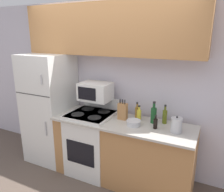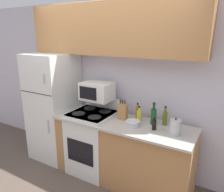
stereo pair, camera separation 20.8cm
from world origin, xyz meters
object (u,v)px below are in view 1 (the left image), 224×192
object	(u,v)px
bottle_wine_green	(154,115)
bottle_cooking_spray	(139,115)
refrigerator	(50,108)
kettle	(176,125)
bottle_vinegar	(137,112)
bowl	(134,123)
knife_block	(123,111)
bottle_olive_oil	(165,116)
stove	(92,141)
microwave	(95,91)
bottle_soy_sauce	(155,123)

from	to	relation	value
bottle_wine_green	bottle_cooking_spray	world-z (taller)	bottle_wine_green
refrigerator	kettle	xyz separation A→B (m)	(2.05, -0.07, 0.12)
bottle_wine_green	bottle_cooking_spray	size ratio (longest dim) A/B	1.36
bottle_wine_green	bottle_vinegar	bearing A→B (deg)	168.76
bowl	bottle_vinegar	world-z (taller)	bottle_vinegar
bottle_wine_green	bottle_vinegar	xyz separation A→B (m)	(-0.25, 0.05, -0.02)
bowl	knife_block	bearing A→B (deg)	148.28
bottle_olive_oil	kettle	size ratio (longest dim) A/B	1.24
bottle_wine_green	refrigerator	bearing A→B (deg)	-176.96
stove	knife_block	world-z (taller)	knife_block
refrigerator	bottle_vinegar	distance (m)	1.48
microwave	bottle_olive_oil	world-z (taller)	microwave
bottle_olive_oil	microwave	bearing A→B (deg)	-176.83
microwave	kettle	distance (m)	1.26
bottle_olive_oil	bottle_soy_sauce	bearing A→B (deg)	-106.31
bottle_vinegar	bottle_soy_sauce	world-z (taller)	bottle_vinegar
refrigerator	bottle_cooking_spray	distance (m)	1.52
microwave	bottle_wine_green	bearing A→B (deg)	0.23
microwave	kettle	bearing A→B (deg)	-7.37
knife_block	bottle_vinegar	distance (m)	0.21
microwave	bottle_soy_sauce	world-z (taller)	microwave
bottle_wine_green	kettle	distance (m)	0.37
stove	knife_block	distance (m)	0.72
bottle_wine_green	bottle_olive_oil	xyz separation A→B (m)	(0.14, 0.05, -0.02)
stove	bowl	xyz separation A→B (m)	(0.68, -0.05, 0.46)
bottle_olive_oil	bottle_vinegar	distance (m)	0.39
bottle_olive_oil	bottle_vinegar	xyz separation A→B (m)	(-0.39, -0.00, -0.01)
microwave	knife_block	world-z (taller)	microwave
bottle_soy_sauce	bottle_cooking_spray	bearing A→B (deg)	150.59
stove	bottle_wine_green	distance (m)	1.05
knife_block	bottle_wine_green	world-z (taller)	bottle_wine_green
stove	kettle	size ratio (longest dim) A/B	5.30
bowl	bottle_cooking_spray	distance (m)	0.19
stove	knife_block	bearing A→B (deg)	9.68
refrigerator	stove	distance (m)	0.92
refrigerator	bottle_soy_sauce	world-z (taller)	refrigerator
bottle_cooking_spray	microwave	bearing A→B (deg)	179.21
bottle_wine_green	bottle_soy_sauce	distance (m)	0.19
microwave	kettle	size ratio (longest dim) A/B	2.19
bowl	bottle_olive_oil	distance (m)	0.43
stove	kettle	world-z (taller)	kettle
knife_block	bowl	size ratio (longest dim) A/B	1.52
bottle_vinegar	bottle_cooking_spray	distance (m)	0.08
stove	bottle_vinegar	world-z (taller)	bottle_vinegar
knife_block	bottle_soy_sauce	distance (m)	0.51
knife_block	kettle	bearing A→B (deg)	-7.62
kettle	bottle_olive_oil	bearing A→B (deg)	131.77
bowl	bottle_wine_green	size ratio (longest dim) A/B	0.64
microwave	bottle_soy_sauce	size ratio (longest dim) A/B	2.54
bottle_olive_oil	bottle_vinegar	size ratio (longest dim) A/B	1.08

